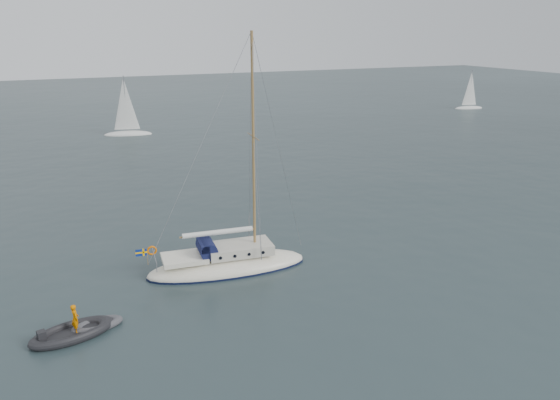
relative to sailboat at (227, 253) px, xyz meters
name	(u,v)px	position (x,y,z in m)	size (l,w,h in m)	color
ground	(273,273)	(2.40, -1.60, -1.14)	(300.00, 300.00, 0.00)	black
sailboat	(227,253)	(0.00, 0.00, 0.00)	(10.60, 3.17, 15.09)	white
dinghy	(97,325)	(-8.34, -3.97, -0.98)	(2.59, 1.17, 0.37)	#454549
rib	(72,332)	(-9.57, -4.32, -0.88)	(4.18, 1.90, 1.70)	black
distant_yacht_c	(126,108)	(1.71, 48.76, 2.62)	(6.65, 3.54, 8.81)	silver
distant_yacht_b	(470,91)	(64.73, 49.52, 2.10)	(5.73, 3.05, 7.59)	silver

